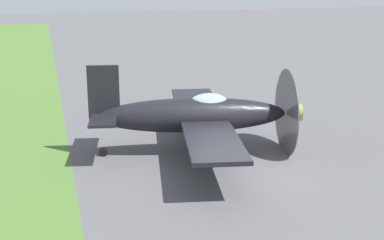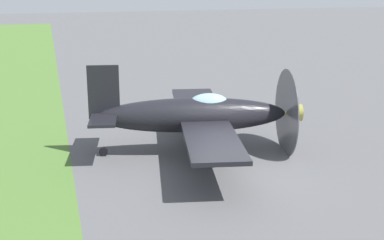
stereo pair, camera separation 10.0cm
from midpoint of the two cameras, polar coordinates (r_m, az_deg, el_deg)
ground_plane at (r=18.62m, az=3.80°, el=-6.00°), size 160.00×160.00×0.00m
airplane_lead at (r=20.45m, az=0.32°, el=0.53°), size 10.35×8.24×3.66m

